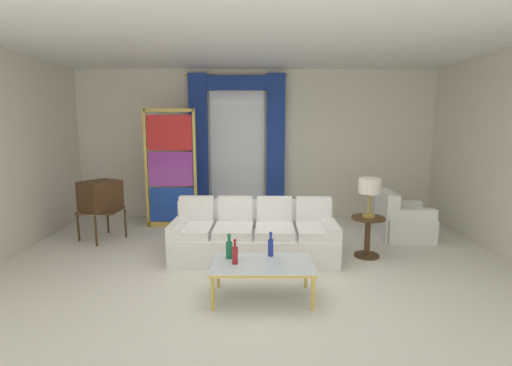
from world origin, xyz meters
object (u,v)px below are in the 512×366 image
vintage_tv (101,197)px  stained_glass_divider (171,171)px  peacock_figurine (194,222)px  round_side_table (368,233)px  couch_white_long (255,236)px  coffee_table (263,266)px  table_lamp_brass (371,188)px  bottle_crystal_tall (230,248)px  bottle_amber_squat (236,254)px  bottle_blue_decanter (271,246)px  armchair_white (402,221)px

vintage_tv → stained_glass_divider: (1.01, 0.76, 0.33)m
peacock_figurine → round_side_table: (2.74, -1.15, 0.14)m
couch_white_long → coffee_table: couch_white_long is taller
stained_glass_divider → table_lamp_brass: (3.20, -1.59, -0.03)m
couch_white_long → vintage_tv: bearing=162.1°
bottle_crystal_tall → peacock_figurine: 2.48m
couch_white_long → bottle_amber_squat: couch_white_long is taller
vintage_tv → table_lamp_brass: 4.31m
coffee_table → stained_glass_divider: size_ratio=0.51×
coffee_table → bottle_blue_decanter: size_ratio=3.88×
bottle_blue_decanter → round_side_table: 1.84m
vintage_tv → table_lamp_brass: vintage_tv is taller
peacock_figurine → round_side_table: bearing=-22.8°
coffee_table → vintage_tv: (-2.66, 2.16, 0.36)m
stained_glass_divider → table_lamp_brass: size_ratio=3.86×
bottle_amber_squat → stained_glass_divider: stained_glass_divider is taller
couch_white_long → armchair_white: size_ratio=2.73×
bottle_blue_decanter → bottle_amber_squat: (-0.40, -0.25, -0.00)m
bottle_amber_squat → table_lamp_brass: (1.86, 1.35, 0.51)m
coffee_table → bottle_blue_decanter: (0.10, 0.22, 0.15)m
stained_glass_divider → peacock_figurine: bearing=-43.0°
bottle_amber_squat → armchair_white: 3.53m
vintage_tv → stained_glass_divider: size_ratio=0.61×
bottle_blue_decanter → round_side_table: bottle_blue_decanter is taller
stained_glass_divider → round_side_table: size_ratio=3.70×
round_side_table → armchair_white: bearing=47.6°
round_side_table → coffee_table: bearing=-139.6°
bottle_crystal_tall → table_lamp_brass: (1.93, 1.17, 0.50)m
armchair_white → round_side_table: 1.24m
couch_white_long → round_side_table: (1.65, -0.01, 0.05)m
coffee_table → table_lamp_brass: table_lamp_brass is taller
coffee_table → round_side_table: (1.56, 1.33, -0.02)m
armchair_white → stained_glass_divider: bearing=170.6°
bottle_blue_decanter → peacock_figurine: bearing=119.5°
armchair_white → stained_glass_divider: (-4.04, 0.67, 0.77)m
vintage_tv → peacock_figurine: 1.60m
bottle_amber_squat → round_side_table: size_ratio=0.48×
vintage_tv → armchair_white: 5.08m
bottle_blue_decanter → table_lamp_brass: bearing=37.1°
vintage_tv → round_side_table: 4.32m
couch_white_long → bottle_amber_squat: 1.39m
coffee_table → bottle_crystal_tall: size_ratio=3.87×
peacock_figurine → stained_glass_divider: bearing=137.0°
bottle_amber_squat → vintage_tv: 3.22m
bottle_crystal_tall → vintage_tv: bearing=138.7°
bottle_blue_decanter → vintage_tv: bearing=144.9°
couch_white_long → stained_glass_divider: stained_glass_divider is taller
vintage_tv → armchair_white: size_ratio=1.56×
vintage_tv → bottle_blue_decanter: bearing=-35.1°
bottle_amber_squat → round_side_table: 2.30m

